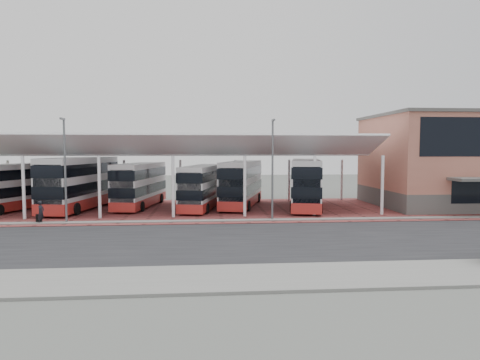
{
  "coord_description": "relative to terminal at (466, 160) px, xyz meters",
  "views": [
    {
      "loc": [
        -3.41,
        -27.28,
        5.65
      ],
      "look_at": [
        -0.54,
        6.88,
        3.26
      ],
      "focal_mm": 32.0,
      "sensor_mm": 36.0,
      "label": 1
    }
  ],
  "objects": [
    {
      "name": "pedestrian",
      "position": [
        -38.85,
        -7.73,
        -3.73
      ],
      "size": [
        0.56,
        0.72,
        1.74
      ],
      "primitive_type": "imported",
      "rotation": [
        0.0,
        0.0,
        1.32
      ],
      "color": "black",
      "rests_on": "forecourt"
    },
    {
      "name": "forecourt",
      "position": [
        -21.0,
        -0.92,
        -4.63
      ],
      "size": [
        72.0,
        16.0,
        0.06
      ],
      "primitive_type": "cube",
      "color": "brown",
      "rests_on": "ground"
    },
    {
      "name": "bus_4",
      "position": [
        -22.69,
        1.1,
        -2.37
      ],
      "size": [
        5.28,
        11.17,
        4.49
      ],
      "rotation": [
        0.0,
        0.0,
        -0.27
      ],
      "color": "silver",
      "rests_on": "forecourt"
    },
    {
      "name": "bus_1",
      "position": [
        -38.09,
        0.27,
        -2.16
      ],
      "size": [
        4.73,
        12.22,
        4.92
      ],
      "rotation": [
        0.0,
        0.0,
        -0.17
      ],
      "color": "silver",
      "rests_on": "forecourt"
    },
    {
      "name": "lamp_east",
      "position": [
        -21.0,
        -7.65,
        -0.3
      ],
      "size": [
        0.16,
        0.9,
        8.07
      ],
      "color": "slate",
      "rests_on": "ground"
    },
    {
      "name": "bus_0",
      "position": [
        -43.88,
        0.21,
        -2.45
      ],
      "size": [
        6.02,
        10.69,
        4.33
      ],
      "rotation": [
        0.0,
        0.0,
        -0.37
      ],
      "color": "silver",
      "rests_on": "forecourt"
    },
    {
      "name": "canopy",
      "position": [
        -29.0,
        0.01,
        1.14
      ],
      "size": [
        37.0,
        11.63,
        7.07
      ],
      "color": "white",
      "rests_on": "ground"
    },
    {
      "name": "bus_2",
      "position": [
        -32.72,
        1.52,
        -2.46
      ],
      "size": [
        4.09,
        10.72,
        4.31
      ],
      "rotation": [
        0.0,
        0.0,
        -0.16
      ],
      "color": "silver",
      "rests_on": "forecourt"
    },
    {
      "name": "terminal",
      "position": [
        0.0,
        0.0,
        0.0
      ],
      "size": [
        18.4,
        14.4,
        9.25
      ],
      "color": "#54524F",
      "rests_on": "ground"
    },
    {
      "name": "bus_3",
      "position": [
        -26.59,
        -0.32,
        -2.55
      ],
      "size": [
        4.45,
        10.29,
        4.13
      ],
      "rotation": [
        0.0,
        0.0,
        -0.22
      ],
      "color": "silver",
      "rests_on": "forecourt"
    },
    {
      "name": "sidewalk",
      "position": [
        -23.0,
        -22.92,
        -4.59
      ],
      "size": [
        120.0,
        4.0,
        0.14
      ],
      "primitive_type": "cube",
      "color": "slate",
      "rests_on": "ground"
    },
    {
      "name": "lamp_west",
      "position": [
        -37.0,
        -7.65,
        -0.3
      ],
      "size": [
        0.16,
        0.9,
        8.07
      ],
      "color": "slate",
      "rests_on": "ground"
    },
    {
      "name": "suitcase",
      "position": [
        -39.16,
        -7.33,
        -4.27
      ],
      "size": [
        0.39,
        0.28,
        0.67
      ],
      "primitive_type": "cube",
      "color": "black",
      "rests_on": "forecourt"
    },
    {
      "name": "ground",
      "position": [
        -23.0,
        -13.92,
        -4.66
      ],
      "size": [
        140.0,
        140.0,
        0.0
      ],
      "primitive_type": "plane",
      "color": "#4D514B"
    },
    {
      "name": "bus_5",
      "position": [
        -16.62,
        -0.67,
        -2.28
      ],
      "size": [
        5.05,
        11.62,
        4.67
      ],
      "rotation": [
        0.0,
        0.0,
        -0.22
      ],
      "color": "silver",
      "rests_on": "forecourt"
    },
    {
      "name": "north_kerb",
      "position": [
        -23.0,
        -7.72,
        -4.59
      ],
      "size": [
        120.0,
        0.8,
        0.14
      ],
      "primitive_type": "cube",
      "color": "slate",
      "rests_on": "ground"
    },
    {
      "name": "road",
      "position": [
        -23.0,
        -14.92,
        -4.65
      ],
      "size": [
        120.0,
        14.0,
        0.02
      ],
      "primitive_type": "cube",
      "color": "black",
      "rests_on": "ground"
    },
    {
      "name": "yellow_line_near",
      "position": [
        -23.0,
        -20.92,
        -4.63
      ],
      "size": [
        120.0,
        0.12,
        0.01
      ],
      "primitive_type": "cube",
      "color": "orange",
      "rests_on": "road"
    },
    {
      "name": "yellow_line_far",
      "position": [
        -23.0,
        -20.62,
        -4.63
      ],
      "size": [
        120.0,
        0.12,
        0.01
      ],
      "primitive_type": "cube",
      "color": "orange",
      "rests_on": "road"
    }
  ]
}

